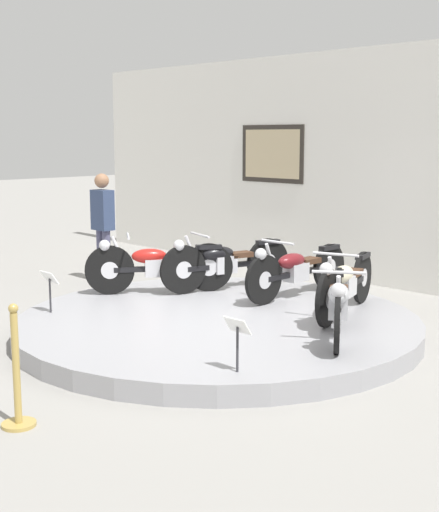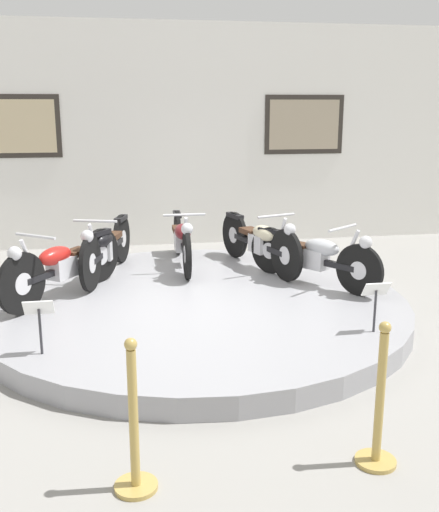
# 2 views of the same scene
# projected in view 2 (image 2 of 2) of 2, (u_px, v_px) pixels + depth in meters

# --- Properties ---
(ground_plane) EXTENTS (60.00, 60.00, 0.00)m
(ground_plane) POSITION_uv_depth(u_px,v_px,m) (197.00, 316.00, 6.90)
(ground_plane) COLOR gray
(display_platform) EXTENTS (4.79, 4.79, 0.22)m
(display_platform) POSITION_uv_depth(u_px,v_px,m) (197.00, 308.00, 6.88)
(display_platform) COLOR #99999E
(display_platform) RESTS_ON ground_plane
(back_wall) EXTENTS (14.00, 0.22, 3.69)m
(back_wall) POSITION_uv_depth(u_px,v_px,m) (165.00, 136.00, 10.11)
(back_wall) COLOR white
(back_wall) RESTS_ON ground_plane
(motorcycle_red) EXTENTS (1.23, 1.67, 0.81)m
(motorcycle_red) POSITION_uv_depth(u_px,v_px,m) (62.00, 264.00, 6.81)
(motorcycle_red) COLOR black
(motorcycle_red) RESTS_ON display_platform
(motorcycle_black) EXTENTS (0.70, 1.95, 0.81)m
(motorcycle_black) POSITION_uv_depth(u_px,v_px,m) (106.00, 246.00, 7.67)
(motorcycle_black) COLOR black
(motorcycle_black) RESTS_ON display_platform
(motorcycle_maroon) EXTENTS (0.54, 1.99, 0.80)m
(motorcycle_maroon) POSITION_uv_depth(u_px,v_px,m) (182.00, 238.00, 8.15)
(motorcycle_maroon) COLOR black
(motorcycle_maroon) RESTS_ON display_platform
(motorcycle_cream) EXTENTS (0.71, 1.93, 0.81)m
(motorcycle_cream) POSITION_uv_depth(u_px,v_px,m) (260.00, 240.00, 8.00)
(motorcycle_cream) COLOR black
(motorcycle_cream) RESTS_ON display_platform
(motorcycle_silver) EXTENTS (1.17, 1.64, 0.78)m
(motorcycle_silver) POSITION_uv_depth(u_px,v_px,m) (315.00, 255.00, 7.31)
(motorcycle_silver) COLOR black
(motorcycle_silver) RESTS_ON display_platform
(info_placard_front_left) EXTENTS (0.26, 0.11, 0.51)m
(info_placard_front_left) POSITION_uv_depth(u_px,v_px,m) (39.00, 315.00, 5.25)
(info_placard_front_left) COLOR #333338
(info_placard_front_left) RESTS_ON display_platform
(info_placard_front_centre) EXTENTS (0.26, 0.11, 0.51)m
(info_placard_front_centre) POSITION_uv_depth(u_px,v_px,m) (376.00, 296.00, 5.77)
(info_placard_front_centre) COLOR #333338
(info_placard_front_centre) RESTS_ON display_platform
(stanchion_post_left_of_entry) EXTENTS (0.28, 0.28, 1.02)m
(stanchion_post_left_of_entry) POSITION_uv_depth(u_px,v_px,m) (134.00, 440.00, 3.73)
(stanchion_post_left_of_entry) COLOR tan
(stanchion_post_left_of_entry) RESTS_ON ground_plane
(stanchion_post_right_of_entry) EXTENTS (0.28, 0.28, 1.02)m
(stanchion_post_right_of_entry) POSITION_uv_depth(u_px,v_px,m) (379.00, 417.00, 4.00)
(stanchion_post_right_of_entry) COLOR tan
(stanchion_post_right_of_entry) RESTS_ON ground_plane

